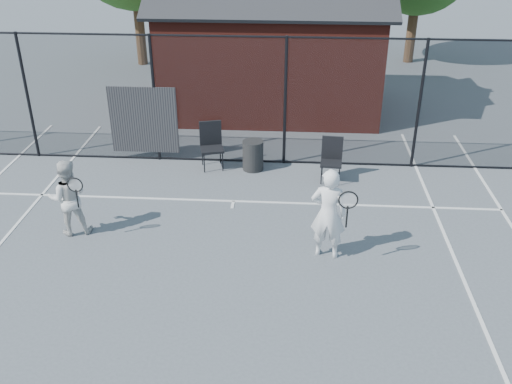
# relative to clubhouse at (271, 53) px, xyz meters

# --- Properties ---
(ground) EXTENTS (80.00, 80.00, 0.00)m
(ground) POSITION_rel_clubhouse_xyz_m (-0.50, -9.00, -1.61)
(ground) COLOR #4B5256
(ground) RESTS_ON ground
(court_lines) EXTENTS (11.02, 18.00, 0.01)m
(court_lines) POSITION_rel_clubhouse_xyz_m (-0.50, -10.32, -1.60)
(court_lines) COLOR silver
(court_lines) RESTS_ON ground
(fence) EXTENTS (22.04, 3.00, 3.00)m
(fence) POSITION_rel_clubhouse_xyz_m (-0.80, -4.00, -0.16)
(fence) COLOR black
(fence) RESTS_ON ground
(clubhouse) EXTENTS (6.50, 4.36, 4.19)m
(clubhouse) POSITION_rel_clubhouse_xyz_m (0.00, 0.00, 0.00)
(clubhouse) COLOR #5E1E16
(clubhouse) RESTS_ON ground
(player_front) EXTENTS (0.78, 0.60, 1.68)m
(player_front) POSITION_rel_clubhouse_xyz_m (1.34, -7.86, -0.76)
(player_front) COLOR white
(player_front) RESTS_ON ground
(player_back) EXTENTS (0.87, 0.75, 1.48)m
(player_back) POSITION_rel_clubhouse_xyz_m (-3.40, -7.41, -0.86)
(player_back) COLOR silver
(player_back) RESTS_ON ground
(chair_left) EXTENTS (0.63, 0.64, 1.06)m
(chair_left) POSITION_rel_clubhouse_xyz_m (-1.15, -4.40, -1.08)
(chair_left) COLOR black
(chair_left) RESTS_ON ground
(chair_right) EXTENTS (0.50, 0.52, 0.97)m
(chair_right) POSITION_rel_clubhouse_xyz_m (1.56, -4.90, -1.12)
(chair_right) COLOR black
(chair_right) RESTS_ON ground
(waste_bin) EXTENTS (0.49, 0.49, 0.70)m
(waste_bin) POSITION_rel_clubhouse_xyz_m (-0.21, -4.40, -1.26)
(waste_bin) COLOR #242424
(waste_bin) RESTS_ON ground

